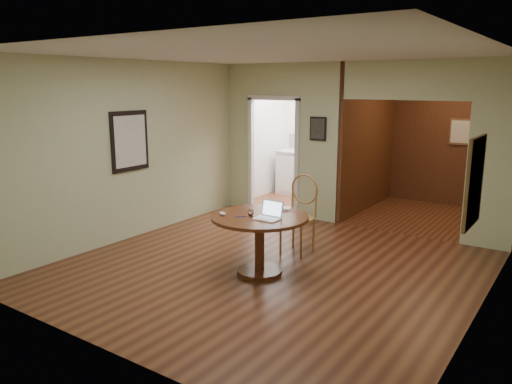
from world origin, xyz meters
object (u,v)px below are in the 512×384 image
Objects in this scene: chair at (300,210)px; closed_laptop at (277,209)px; dining_table at (260,231)px; open_laptop at (270,214)px.

closed_laptop is at bearing -85.42° from chair.
dining_table is 0.40m from closed_laptop.
chair is at bearing 101.07° from open_laptop.
closed_laptop is (0.03, 0.34, 0.21)m from dining_table.
dining_table is 1.02m from chair.
dining_table is at bearing -122.62° from closed_laptop.
closed_laptop is at bearing 84.47° from dining_table.
closed_laptop reaches higher than dining_table.
closed_laptop is (-0.14, 0.39, -0.04)m from open_laptop.
chair is 0.69m from closed_laptop.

